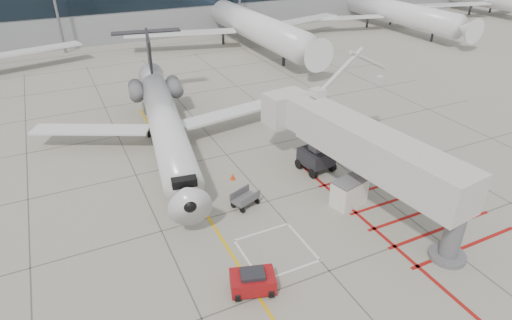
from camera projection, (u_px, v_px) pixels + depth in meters
ground_plane at (295, 232)px, 28.50m from camera, size 260.00×260.00×0.00m
regional_jet at (167, 118)px, 35.17m from camera, size 28.32×33.58×7.94m
jet_bridge at (376, 159)px, 29.33m from camera, size 11.34×20.21×7.71m
pushback_tug at (253, 281)px, 23.68m from camera, size 2.82×2.21×1.44m
baggage_cart at (245, 199)px, 30.87m from camera, size 2.26×1.84×1.23m
ground_power_unit at (349, 192)px, 30.91m from camera, size 2.81×2.01×2.01m
cone_nose at (193, 206)px, 30.58m from camera, size 0.41×0.41×0.57m
cone_side at (233, 176)px, 34.19m from camera, size 0.39×0.39×0.54m
bg_aircraft_c at (246, 5)px, 68.09m from camera, size 38.53×42.82×12.84m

